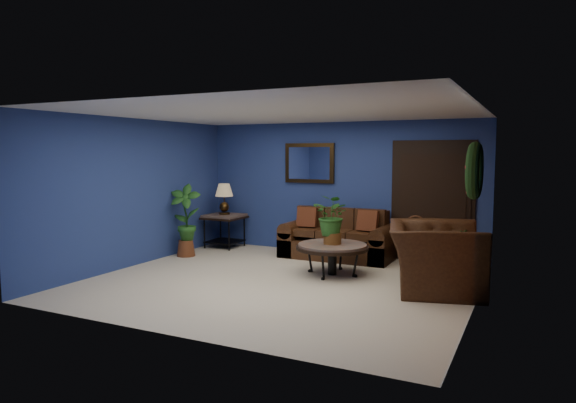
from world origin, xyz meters
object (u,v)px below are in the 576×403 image
at_px(end_table, 224,222).
at_px(armchair, 435,257).
at_px(table_lamp, 224,195).
at_px(side_chair, 415,237).
at_px(sofa, 338,242).
at_px(coffee_table, 332,248).

height_order(end_table, armchair, armchair).
xyz_separation_m(table_lamp, side_chair, (3.83, 0.06, -0.59)).
bearing_deg(sofa, end_table, -179.39).
bearing_deg(side_chair, coffee_table, -132.10).
xyz_separation_m(coffee_table, end_table, (-2.83, 1.26, 0.08)).
relative_size(end_table, table_lamp, 1.22).
distance_m(table_lamp, armchair, 4.73).
bearing_deg(table_lamp, sofa, 0.61).
height_order(table_lamp, side_chair, table_lamp).
distance_m(sofa, coffee_table, 1.35).
distance_m(table_lamp, side_chair, 3.88).
bearing_deg(armchair, sofa, 38.68).
bearing_deg(end_table, table_lamp, 45.00).
xyz_separation_m(sofa, end_table, (-2.45, -0.03, 0.22)).
relative_size(table_lamp, side_chair, 0.72).
relative_size(sofa, armchair, 1.41).
xyz_separation_m(table_lamp, armchair, (4.45, -1.49, -0.60)).
bearing_deg(side_chair, table_lamp, 176.02).
height_order(side_chair, armchair, armchair).
distance_m(side_chair, armchair, 1.67).
height_order(sofa, side_chair, sofa).
height_order(coffee_table, table_lamp, table_lamp).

